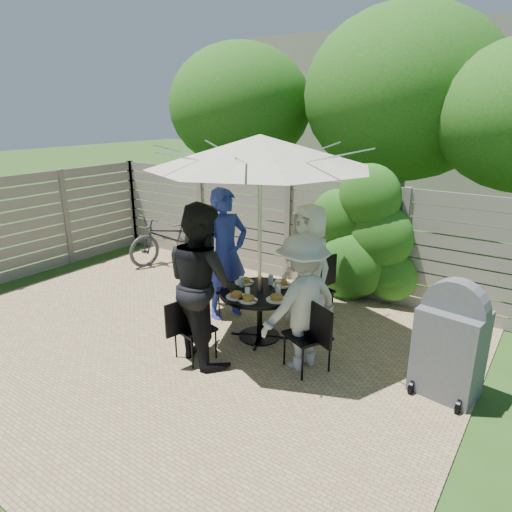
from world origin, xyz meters
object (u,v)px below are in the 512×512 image
Objects in this scene: syrup_jug at (260,283)px; plate_right at (276,298)px; person_front at (202,283)px; chair_right at (308,349)px; umbrella at (260,151)px; bbq_grill at (450,344)px; bicycle at (172,237)px; plate_extra at (248,299)px; glass_back at (271,279)px; patio_table at (260,305)px; coffee_cup at (278,285)px; chair_back at (314,302)px; person_left at (226,255)px; glass_left at (242,282)px; chair_left at (222,297)px; glass_front at (247,293)px; plate_front at (236,296)px; plate_back at (281,283)px; plate_left at (244,281)px; person_right at (301,302)px; chair_front at (195,341)px; person_back at (308,265)px.

plate_right is at bearing -27.01° from syrup_jug.
person_front reaches higher than chair_right.
person_front is (-0.29, -0.78, -1.48)m from umbrella.
bbq_grill is (2.34, 0.11, -1.86)m from umbrella.
person_front is 1.04× the size of bicycle.
plate_extra is (-0.84, -0.01, 0.43)m from chair_right.
plate_right is 0.20× the size of bbq_grill.
umbrella reaches higher than glass_back.
coffee_cup reaches higher than patio_table.
chair_back is 1.03m from syrup_jug.
chair_back is at bearing 61.42° from glass_back.
bicycle reaches higher than chair_back.
chair_right is at bearing -90.05° from person_left.
person_front is at bearing -90.52° from glass_left.
chair_left is 1.40m from plate_right.
glass_left is 1.00× the size of glass_front.
chair_back is at bearing 90.29° from plate_right.
glass_back is at bearing -176.49° from bbq_grill.
plate_front is at bearing -90.00° from person_front.
glass_back is 2.36m from bbq_grill.
patio_table is 5.09× the size of plate_right.
plate_back is 1.00× the size of plate_left.
plate_front is at bearing -66.55° from person_right.
plate_extra is 0.63m from glass_back.
person_right is 0.87× the size of bicycle.
person_left is at bearing -45.00° from person_front.
bbq_grill reaches higher than plate_front.
chair_front is 5.21× the size of syrup_jug.
person_back is 12.36× the size of glass_front.
plate_extra is at bearing -80.95° from person_back.
chair_front is (0.45, -1.19, -0.70)m from person_left.
chair_left is 0.86m from glass_left.
person_front is 0.80m from glass_left.
chair_back is at bearing -89.96° from person_front.
plate_left and plate_front have the same top height.
bbq_grill is at bearing -56.76° from chair_front.
person_front is 0.62m from plate_extra.
person_front reaches higher than chair_left.
chair_right is 1.20m from glass_back.
person_right is 6.27× the size of plate_back.
coffee_cup is (0.50, 1.08, 0.49)m from chair_front.
coffee_cup is at bearing 119.54° from plate_right.
coffee_cup is (-0.12, -0.61, -0.13)m from person_back.
glass_left is 1.17× the size of coffee_cup.
chair_left is (-0.91, 0.33, -2.19)m from umbrella.
glass_back is (-0.79, 0.57, -0.07)m from person_right.
glass_left is at bearing 11.11° from chair_right.
glass_front is (0.01, -0.28, 0.27)m from patio_table.
glass_front is 0.07× the size of bicycle.
bbq_grill reaches higher than coffee_cup.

